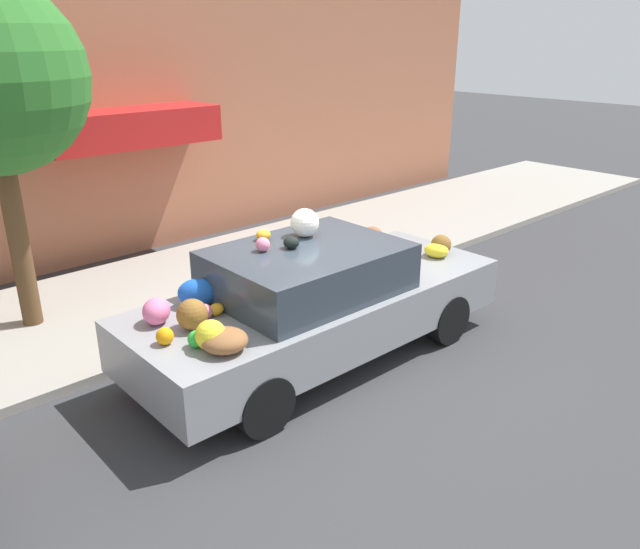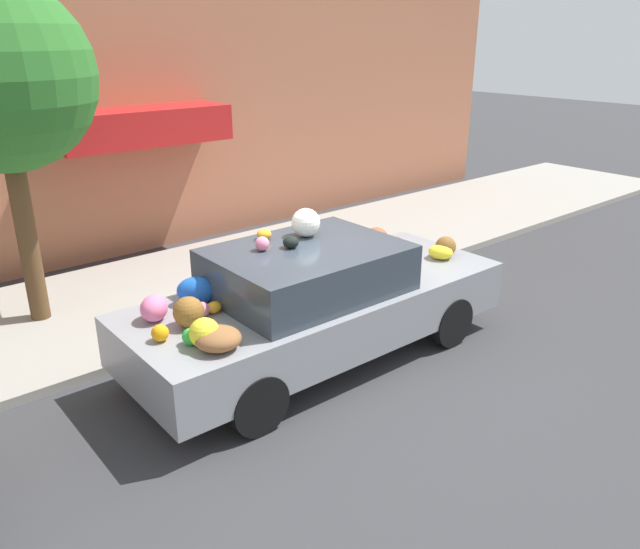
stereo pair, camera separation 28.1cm
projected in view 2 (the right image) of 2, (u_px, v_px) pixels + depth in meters
The scene contains 5 objects.
ground_plane at pixel (316, 354), 7.37m from camera, with size 60.00×60.00×0.00m, color #38383A.
sidewalk_curb at pixel (201, 284), 9.28m from camera, with size 24.00×3.20×0.11m.
building_facade at pixel (122, 115), 10.05m from camera, with size 18.00×1.20×4.62m.
fire_hydrant at pixel (208, 290), 8.00m from camera, with size 0.20×0.20×0.70m.
art_car at pixel (316, 300), 7.03m from camera, with size 4.52×1.76×1.71m.
Camera 2 is at (-4.16, -5.03, 3.56)m, focal length 35.00 mm.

